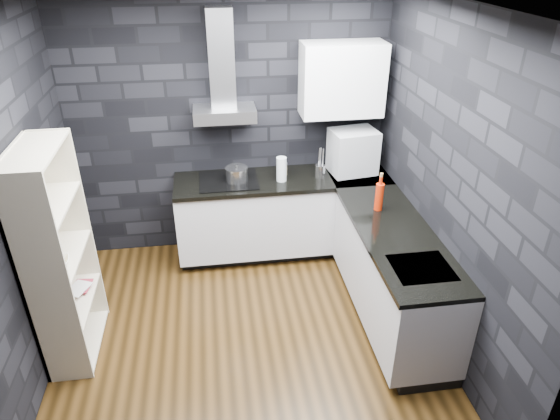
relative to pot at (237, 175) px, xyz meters
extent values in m
plane|color=#3D270F|center=(-0.03, -1.27, -0.98)|extent=(3.20, 3.20, 0.00)
plane|color=white|center=(-0.03, -1.27, 1.72)|extent=(3.20, 3.20, 0.00)
cube|color=black|center=(-0.03, 0.35, 0.37)|extent=(3.20, 0.05, 2.70)
cube|color=black|center=(-0.03, -2.90, 0.37)|extent=(3.20, 0.05, 2.70)
cube|color=black|center=(-1.66, -1.27, 0.37)|extent=(0.05, 3.20, 2.70)
cube|color=black|center=(1.59, -1.27, 0.37)|extent=(0.05, 3.20, 2.70)
cube|color=black|center=(0.47, 0.07, -0.93)|extent=(2.18, 0.50, 0.10)
cube|color=black|center=(1.31, -1.17, -0.93)|extent=(0.50, 1.78, 0.10)
cube|color=silver|center=(0.47, 0.03, -0.50)|extent=(2.20, 0.60, 0.76)
cube|color=silver|center=(1.27, -1.17, -0.50)|extent=(0.60, 1.80, 0.76)
cube|color=black|center=(0.47, 0.02, -0.10)|extent=(2.20, 0.62, 0.04)
cube|color=black|center=(1.26, -1.17, -0.10)|extent=(0.62, 1.80, 0.04)
cube|color=black|center=(1.27, 0.03, -0.10)|extent=(0.62, 0.62, 0.04)
cube|color=#B0B0B4|center=(-0.08, 0.16, 0.58)|extent=(0.60, 0.34, 0.12)
cube|color=#B0B0B4|center=(-0.08, 0.23, 1.09)|extent=(0.24, 0.20, 0.90)
cube|color=white|center=(1.07, 0.15, 0.87)|extent=(0.80, 0.35, 0.70)
cube|color=black|center=(-0.08, 0.03, -0.07)|extent=(0.58, 0.50, 0.01)
cube|color=#B0B0B4|center=(1.27, -1.67, -0.08)|extent=(0.44, 0.40, 0.01)
cylinder|color=silver|center=(0.00, 0.00, 0.00)|extent=(0.25, 0.25, 0.13)
cylinder|color=white|center=(0.45, -0.04, 0.05)|extent=(0.11, 0.11, 0.25)
cylinder|color=tan|center=(0.48, 0.09, -0.02)|extent=(0.12, 0.12, 0.12)
cylinder|color=silver|center=(0.85, -0.02, -0.01)|extent=(0.14, 0.14, 0.13)
cube|color=#B8BABF|center=(1.21, 0.07, 0.15)|extent=(0.50, 0.41, 0.45)
cylinder|color=#AC2107|center=(1.22, -0.76, 0.05)|extent=(0.10, 0.10, 0.25)
cube|color=beige|center=(-1.45, -1.15, -0.08)|extent=(0.39, 0.82, 1.80)
imported|color=white|center=(-1.45, -1.28, -0.04)|extent=(0.23, 0.23, 0.05)
imported|color=maroon|center=(-1.47, -0.97, -0.40)|extent=(0.15, 0.04, 0.20)
imported|color=#B2B2B2|center=(-1.48, -1.00, -0.38)|extent=(0.14, 0.08, 0.21)
camera|label=1|loc=(-0.22, -4.54, 2.12)|focal=32.00mm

